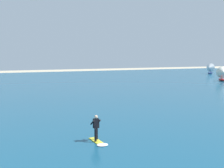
# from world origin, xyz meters

# --- Properties ---
(ocean) EXTENTS (160.00, 90.00, 0.10)m
(ocean) POSITION_xyz_m (0.00, 49.40, 0.05)
(ocean) COLOR navy
(ocean) RESTS_ON ground
(kitesurfer) EXTENTS (0.73, 1.97, 1.67)m
(kitesurfer) POSITION_xyz_m (-2.84, 17.70, 0.70)
(kitesurfer) COLOR yellow
(kitesurfer) RESTS_ON ocean
(sailboat_anchored_offshore) EXTENTS (3.13, 2.79, 3.50)m
(sailboat_anchored_offshore) POSITION_xyz_m (50.96, 64.44, 1.70)
(sailboat_anchored_offshore) COLOR navy
(sailboat_anchored_offshore) RESTS_ON ocean
(sailboat_far_right) EXTENTS (2.77, 3.10, 3.47)m
(sailboat_far_right) POSITION_xyz_m (36.31, 45.38, 1.69)
(sailboat_far_right) COLOR maroon
(sailboat_far_right) RESTS_ON ocean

